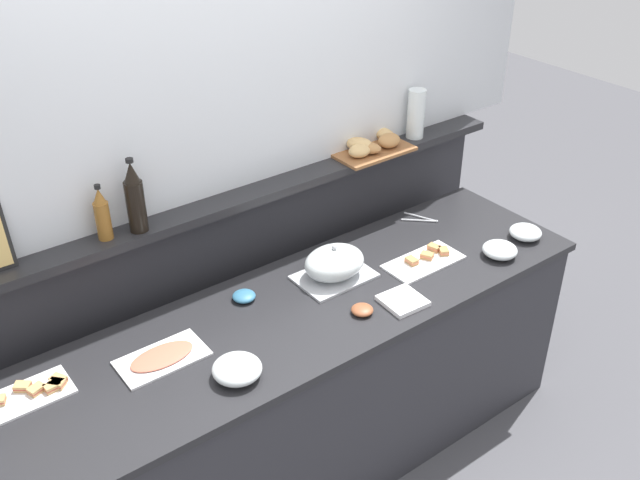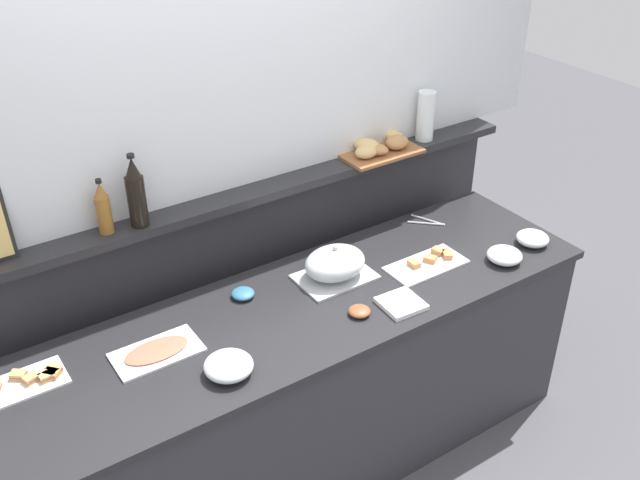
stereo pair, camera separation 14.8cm
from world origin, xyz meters
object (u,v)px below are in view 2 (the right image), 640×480
at_px(glass_bowl_small, 504,256).
at_px(vinegar_bottle_amber, 103,209).
at_px(sandwich_platter_rear, 428,263).
at_px(water_carafe, 426,116).
at_px(napkin_stack, 401,304).
at_px(cold_cuts_platter, 157,352).
at_px(sandwich_platter_front, 28,381).
at_px(glass_bowl_large, 229,366).
at_px(condiment_bowl_red, 359,311).
at_px(serving_cloche, 335,264).
at_px(condiment_bowl_dark, 243,294).
at_px(wine_bottle_dark, 136,194).
at_px(glass_bowl_medium, 532,239).
at_px(bread_basket, 379,147).
at_px(serving_tongs, 428,222).

relative_size(glass_bowl_small, vinegar_bottle_amber, 0.69).
height_order(sandwich_platter_rear, water_carafe, water_carafe).
bearing_deg(napkin_stack, cold_cuts_platter, 163.80).
height_order(sandwich_platter_front, vinegar_bottle_amber, vinegar_bottle_amber).
height_order(glass_bowl_large, vinegar_bottle_amber, vinegar_bottle_amber).
relative_size(cold_cuts_platter, condiment_bowl_red, 3.63).
xyz_separation_m(sandwich_platter_rear, sandwich_platter_front, (-1.74, 0.21, 0.00)).
xyz_separation_m(serving_cloche, vinegar_bottle_amber, (-0.86, 0.37, 0.37)).
bearing_deg(vinegar_bottle_amber, napkin_stack, -35.43).
bearing_deg(condiment_bowl_dark, napkin_stack, -39.12).
relative_size(napkin_stack, wine_bottle_dark, 0.54).
distance_m(cold_cuts_platter, glass_bowl_medium, 1.84).
relative_size(condiment_bowl_red, bread_basket, 0.23).
xyz_separation_m(sandwich_platter_front, napkin_stack, (1.44, -0.39, -0.00)).
bearing_deg(bread_basket, cold_cuts_platter, -163.68).
relative_size(serving_tongs, water_carafe, 0.69).
distance_m(glass_bowl_medium, serving_tongs, 0.52).
bearing_deg(vinegar_bottle_amber, condiment_bowl_dark, -30.69).
bearing_deg(serving_tongs, condiment_bowl_dark, -177.67).
bearing_deg(vinegar_bottle_amber, cold_cuts_platter, -90.45).
xyz_separation_m(cold_cuts_platter, bread_basket, (1.38, 0.40, 0.37)).
xyz_separation_m(wine_bottle_dark, water_carafe, (1.54, 0.02, -0.02)).
height_order(serving_cloche, serving_tongs, serving_cloche).
bearing_deg(napkin_stack, serving_tongs, 40.11).
bearing_deg(glass_bowl_small, serving_tongs, 96.68).
xyz_separation_m(sandwich_platter_front, condiment_bowl_red, (1.25, -0.34, 0.00)).
xyz_separation_m(sandwich_platter_front, glass_bowl_small, (2.05, -0.39, 0.02)).
bearing_deg(bread_basket, wine_bottle_dark, -179.40).
bearing_deg(vinegar_bottle_amber, wine_bottle_dark, -8.74).
bearing_deg(glass_bowl_medium, glass_bowl_large, -179.69).
relative_size(vinegar_bottle_amber, bread_basket, 0.59).
relative_size(cold_cuts_platter, water_carafe, 1.34).
bearing_deg(bread_basket, sandwich_platter_rear, -100.44).
bearing_deg(condiment_bowl_dark, water_carafe, 12.44).
height_order(glass_bowl_medium, bread_basket, bread_basket).
relative_size(sandwich_platter_rear, water_carafe, 1.49).
height_order(serving_cloche, vinegar_bottle_amber, vinegar_bottle_amber).
xyz_separation_m(condiment_bowl_dark, serving_tongs, (1.08, 0.04, -0.01)).
xyz_separation_m(sandwich_platter_rear, serving_cloche, (-0.42, 0.15, 0.06)).
bearing_deg(sandwich_platter_front, water_carafe, 8.18).
relative_size(cold_cuts_platter, glass_bowl_large, 1.82).
bearing_deg(serving_cloche, sandwich_platter_front, 177.25).
distance_m(sandwich_platter_rear, vinegar_bottle_amber, 1.45).
relative_size(glass_bowl_small, condiment_bowl_dark, 1.63).
relative_size(condiment_bowl_dark, vinegar_bottle_amber, 0.42).
bearing_deg(condiment_bowl_dark, glass_bowl_large, -124.79).
bearing_deg(serving_cloche, glass_bowl_medium, -16.84).
relative_size(glass_bowl_medium, vinegar_bottle_amber, 0.66).
xyz_separation_m(cold_cuts_platter, condiment_bowl_dark, (0.46, 0.14, 0.01)).
height_order(sandwich_platter_front, condiment_bowl_dark, same).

